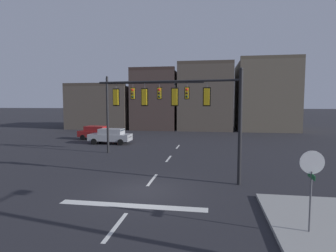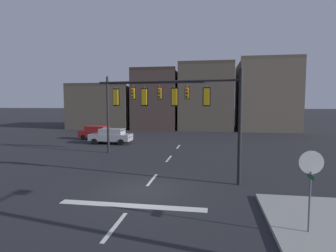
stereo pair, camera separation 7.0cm
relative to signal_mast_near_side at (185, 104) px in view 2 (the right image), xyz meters
name	(u,v)px [view 2 (the right image)]	position (x,y,z in m)	size (l,w,h in m)	color
ground_plane	(143,191)	(-1.84, -2.17, -4.30)	(400.00, 400.00, 0.00)	#232328
stop_bar_paint	(132,206)	(-1.84, -4.17, -4.30)	(6.40, 0.50, 0.01)	silver
lane_centreline	(152,180)	(-1.84, -0.17, -4.30)	(0.16, 26.40, 0.01)	silver
signal_mast_near_side	(185,104)	(0.00, 0.00, 0.00)	(8.18, 1.04, 6.19)	black
signal_mast_far_side	(138,100)	(-4.71, 7.50, 0.29)	(8.35, 0.38, 6.64)	black
stop_sign	(311,172)	(4.65, -5.81, -2.16)	(0.76, 0.64, 2.83)	#56565B
car_lot_nearside	(98,132)	(-11.92, 15.57, -3.45)	(4.61, 2.33, 1.61)	#A81E1E
car_lot_middle	(111,136)	(-9.17, 12.67, -3.45)	(4.48, 1.97, 1.61)	#9EA0A5
building_row	(188,101)	(-2.61, 31.71, 0.41)	(36.80, 10.65, 11.13)	brown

